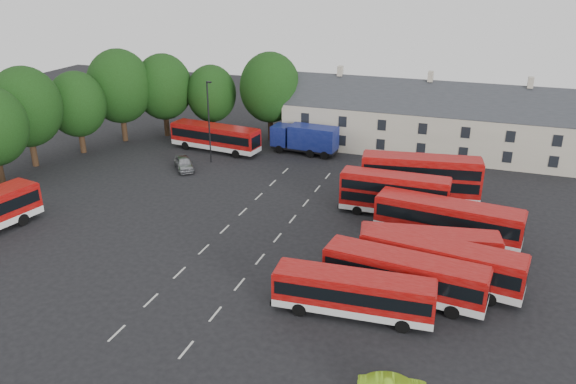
% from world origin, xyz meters
% --- Properties ---
extents(ground, '(140.00, 140.00, 0.00)m').
position_xyz_m(ground, '(0.00, 0.00, 0.00)').
color(ground, black).
rests_on(ground, ground).
extents(lane_markings, '(5.15, 33.80, 0.01)m').
position_xyz_m(lane_markings, '(2.50, 2.00, 0.01)').
color(lane_markings, beige).
rests_on(lane_markings, ground).
extents(treeline, '(29.92, 32.59, 12.01)m').
position_xyz_m(treeline, '(-20.74, 19.36, 6.68)').
color(treeline, black).
rests_on(treeline, ground).
extents(terrace_houses, '(35.70, 7.13, 10.06)m').
position_xyz_m(terrace_houses, '(14.00, 30.00, 3.86)').
color(terrace_houses, beige).
rests_on(terrace_houses, ground).
extents(bus_row_a, '(10.74, 3.11, 3.00)m').
position_xyz_m(bus_row_a, '(13.70, -6.99, 1.80)').
color(bus_row_a, silver).
rests_on(bus_row_a, ground).
extents(bus_row_b, '(11.49, 3.76, 3.19)m').
position_xyz_m(bus_row_b, '(16.54, -3.70, 1.92)').
color(bus_row_b, silver).
rests_on(bus_row_b, ground).
extents(bus_row_c, '(11.90, 4.32, 3.29)m').
position_xyz_m(bus_row_c, '(18.77, -1.09, 1.98)').
color(bus_row_c, silver).
rests_on(bus_row_c, ground).
extents(bus_row_d, '(10.74, 4.17, 2.97)m').
position_xyz_m(bus_row_d, '(17.68, 1.33, 1.78)').
color(bus_row_d, silver).
rests_on(bus_row_d, ground).
extents(bus_row_e, '(12.31, 4.21, 3.41)m').
position_xyz_m(bus_row_e, '(18.64, 6.48, 2.05)').
color(bus_row_e, silver).
rests_on(bus_row_e, ground).
extents(bus_dd_south, '(9.88, 2.34, 4.05)m').
position_xyz_m(bus_dd_south, '(13.55, 9.97, 2.30)').
color(bus_dd_south, silver).
rests_on(bus_dd_south, ground).
extents(bus_dd_north, '(11.60, 4.16, 4.65)m').
position_xyz_m(bus_dd_north, '(15.38, 14.13, 2.65)').
color(bus_dd_north, silver).
rests_on(bus_dd_north, ground).
extents(bus_north, '(11.87, 4.07, 3.29)m').
position_xyz_m(bus_north, '(-10.66, 21.96, 1.98)').
color(bus_north, silver).
rests_on(bus_north, ground).
extents(box_truck, '(8.31, 3.10, 3.57)m').
position_xyz_m(box_truck, '(0.22, 24.70, 2.00)').
color(box_truck, black).
rests_on(box_truck, ground).
extents(silver_car, '(4.16, 4.58, 1.51)m').
position_xyz_m(silver_car, '(-11.06, 14.60, 0.75)').
color(silver_car, '#999BA0').
rests_on(silver_car, ground).
extents(lamppost, '(0.67, 0.33, 9.60)m').
position_xyz_m(lamppost, '(-9.32, 17.98, 5.13)').
color(lamppost, black).
rests_on(lamppost, ground).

